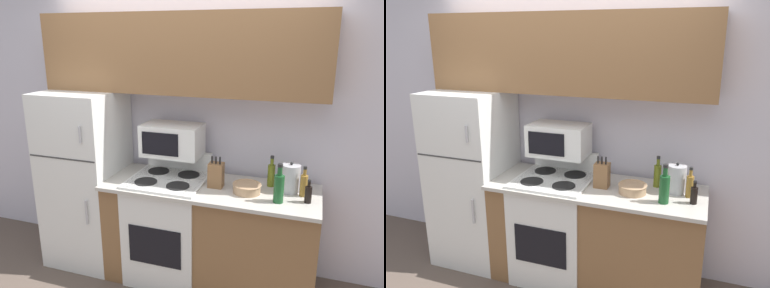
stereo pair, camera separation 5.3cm
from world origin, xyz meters
The scene contains 13 objects.
wall_back centered at (0.00, 0.68, 1.27)m, with size 8.00×0.05×2.55m.
lower_cabinets centered at (0.33, 0.31, 0.45)m, with size 1.76×0.65×0.91m.
refrigerator centered at (-0.88, 0.32, 0.82)m, with size 0.66×0.67×1.63m.
upper_cabinets centered at (0.00, 0.49, 1.96)m, with size 2.42×0.34×0.65m.
stove centered at (-0.04, 0.30, 0.48)m, with size 0.63×0.64×1.09m.
microwave centered at (-0.05, 0.44, 1.23)m, with size 0.51×0.32×0.28m.
knife_block centered at (0.38, 0.29, 1.01)m, with size 0.12×0.10×0.26m.
bowl centered at (0.64, 0.25, 0.95)m, with size 0.23×0.23×0.07m.
bottle_soy_sauce centered at (1.11, 0.21, 0.98)m, with size 0.05×0.05×0.18m.
bottle_olive_oil centered at (0.81, 0.45, 1.01)m, with size 0.06×0.06×0.26m.
bottle_wine_green centered at (0.90, 0.15, 1.03)m, with size 0.08×0.08×0.30m.
bottle_vinegar centered at (1.07, 0.33, 1.00)m, with size 0.06×0.06×0.24m.
kettle centered at (0.96, 0.38, 1.02)m, with size 0.15×0.15×0.25m.
Camera 2 is at (1.16, -2.45, 2.10)m, focal length 35.00 mm.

